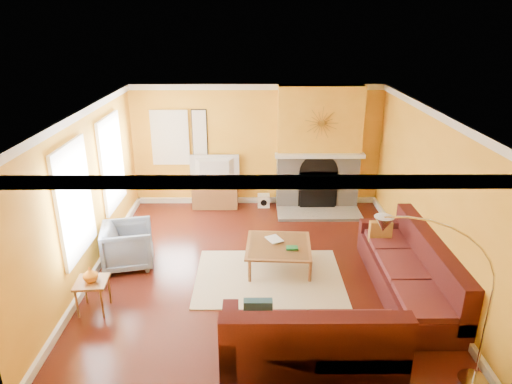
{
  "coord_description": "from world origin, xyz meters",
  "views": [
    {
      "loc": [
        -0.08,
        -6.81,
        4.02
      ],
      "look_at": [
        -0.03,
        0.4,
        1.25
      ],
      "focal_mm": 32.0,
      "sensor_mm": 36.0,
      "label": 1
    }
  ],
  "objects_px": {
    "side_table": "(93,296)",
    "arc_lamp": "(437,307)",
    "armchair": "(128,245)",
    "media_console": "(215,195)",
    "sectional_sofa": "(336,276)",
    "coffee_table": "(278,256)"
  },
  "relations": [
    {
      "from": "sectional_sofa",
      "to": "coffee_table",
      "type": "relative_size",
      "value": 3.15
    },
    {
      "from": "media_console",
      "to": "arc_lamp",
      "type": "distance_m",
      "value": 6.16
    },
    {
      "from": "media_console",
      "to": "arc_lamp",
      "type": "xyz_separation_m",
      "value": [
        2.85,
        -5.4,
        0.79
      ]
    },
    {
      "from": "sectional_sofa",
      "to": "side_table",
      "type": "bearing_deg",
      "value": -177.19
    },
    {
      "from": "armchair",
      "to": "media_console",
      "type": "bearing_deg",
      "value": -38.29
    },
    {
      "from": "sectional_sofa",
      "to": "armchair",
      "type": "distance_m",
      "value": 3.54
    },
    {
      "from": "sectional_sofa",
      "to": "media_console",
      "type": "distance_m",
      "value": 4.28
    },
    {
      "from": "sectional_sofa",
      "to": "armchair",
      "type": "relative_size",
      "value": 4.12
    },
    {
      "from": "media_console",
      "to": "side_table",
      "type": "xyz_separation_m",
      "value": [
        -1.47,
        -3.92,
        -0.03
      ]
    },
    {
      "from": "coffee_table",
      "to": "arc_lamp",
      "type": "bearing_deg",
      "value": -59.82
    },
    {
      "from": "coffee_table",
      "to": "side_table",
      "type": "height_order",
      "value": "side_table"
    },
    {
      "from": "media_console",
      "to": "armchair",
      "type": "relative_size",
      "value": 1.21
    },
    {
      "from": "coffee_table",
      "to": "arc_lamp",
      "type": "relative_size",
      "value": 0.51
    },
    {
      "from": "arc_lamp",
      "to": "media_console",
      "type": "bearing_deg",
      "value": 117.87
    },
    {
      "from": "sectional_sofa",
      "to": "media_console",
      "type": "bearing_deg",
      "value": 118.99
    },
    {
      "from": "side_table",
      "to": "arc_lamp",
      "type": "height_order",
      "value": "arc_lamp"
    },
    {
      "from": "armchair",
      "to": "coffee_table",
      "type": "bearing_deg",
      "value": -103.86
    },
    {
      "from": "coffee_table",
      "to": "side_table",
      "type": "distance_m",
      "value": 3.01
    },
    {
      "from": "coffee_table",
      "to": "media_console",
      "type": "height_order",
      "value": "media_console"
    },
    {
      "from": "armchair",
      "to": "arc_lamp",
      "type": "distance_m",
      "value": 5.03
    },
    {
      "from": "sectional_sofa",
      "to": "arc_lamp",
      "type": "height_order",
      "value": "arc_lamp"
    },
    {
      "from": "side_table",
      "to": "arc_lamp",
      "type": "distance_m",
      "value": 4.64
    }
  ]
}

